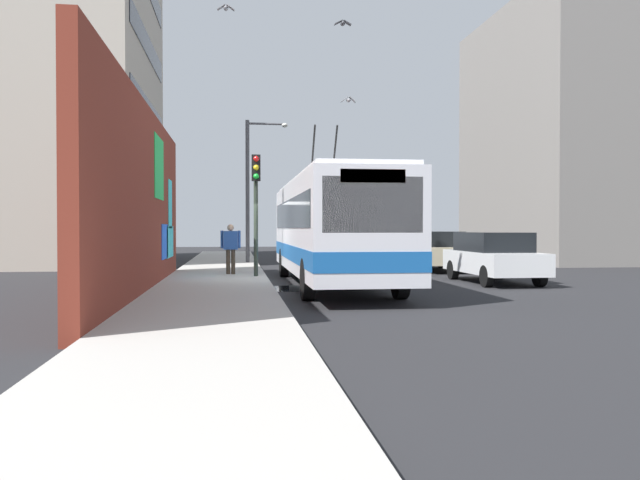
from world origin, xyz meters
name	(u,v)px	position (x,y,z in m)	size (l,w,h in m)	color
ground_plane	(268,282)	(0.00, 0.00, 0.00)	(80.00, 80.00, 0.00)	#232326
sidewalk_slab	(217,281)	(0.00, 1.60, 0.07)	(48.00, 3.20, 0.15)	#ADA8A0
graffiti_wall	(143,200)	(-3.41, 3.35, 2.42)	(15.11, 0.32, 4.84)	maroon
building_far_left	(67,57)	(13.01, 9.20, 10.16)	(13.63, 7.77, 20.31)	#B2A899
building_far_right	(575,136)	(12.18, -17.00, 6.61)	(12.64, 8.42, 13.23)	gray
city_bus	(331,226)	(-1.52, -1.80, 1.76)	(11.78, 2.52, 4.94)	silver
parked_car_white	(493,256)	(-1.04, -7.00, 0.83)	(4.46, 1.83, 1.58)	white
parked_car_champagne	(435,250)	(4.95, -7.00, 0.84)	(4.89, 1.80, 1.58)	#C6B793
parked_car_black	(399,246)	(10.71, -7.00, 0.83)	(4.35, 1.92, 1.58)	black
pedestrian_midblock	(231,245)	(1.79, 1.17, 1.15)	(0.23, 0.68, 1.69)	#3F3326
traffic_light	(256,194)	(0.57, 0.35, 2.82)	(0.49, 0.28, 3.94)	#2D382D
street_lamp	(252,180)	(9.49, 0.23, 3.91)	(0.44, 1.94, 6.51)	#4C4C51
flying_pigeons	(303,35)	(-0.82, -1.04, 7.57)	(5.31, 4.59, 2.59)	#47474C
curbside_puddle	(293,289)	(-2.23, -0.60, 0.00)	(1.98, 1.98, 0.00)	black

